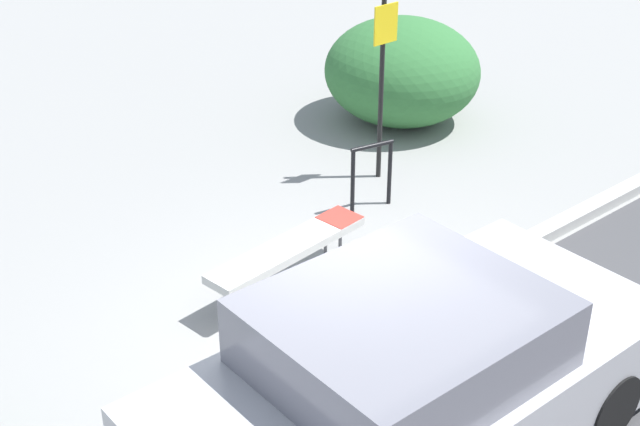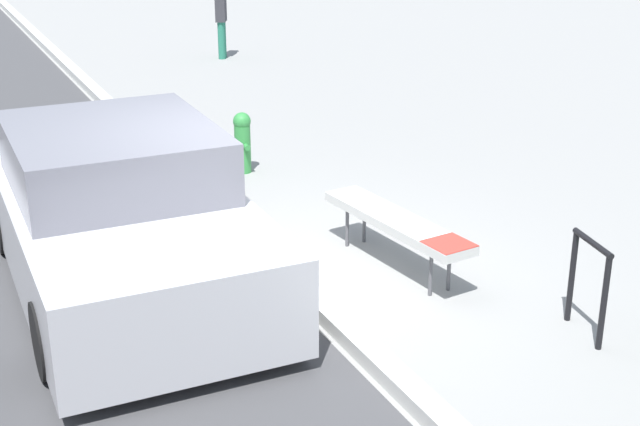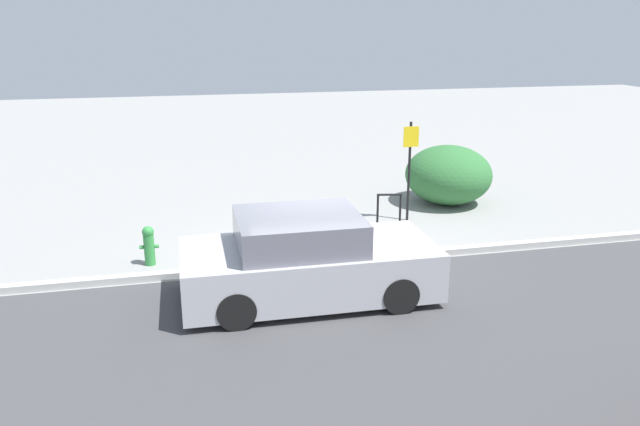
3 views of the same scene
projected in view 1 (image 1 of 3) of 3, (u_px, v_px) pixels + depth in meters
name	position (u px, v px, depth m)	size (l,w,h in m)	color
ground_plane	(348.00, 341.00, 8.21)	(60.00, 60.00, 0.00)	gray
curb	(348.00, 335.00, 8.18)	(60.00, 0.20, 0.13)	#B7B7B2
bench	(289.00, 249.00, 8.77)	(1.92, 0.59, 0.52)	#515156
bike_rack	(372.00, 169.00, 10.24)	(0.55, 0.16, 0.83)	black
sign_post	(382.00, 72.00, 10.55)	(0.36, 0.08, 2.30)	black
shrub_hedge	(402.00, 71.00, 12.48)	(2.16, 2.21, 1.48)	#337038
parked_car_near	(412.00, 383.00, 6.66)	(4.18, 1.97, 1.45)	black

